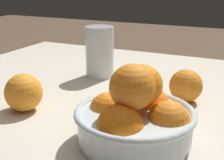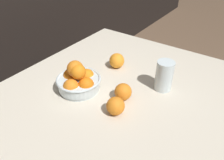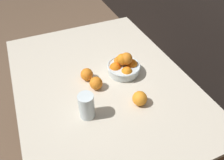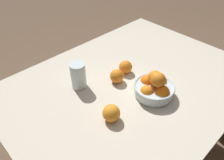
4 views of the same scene
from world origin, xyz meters
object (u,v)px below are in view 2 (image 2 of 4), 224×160
(orange_loose_front, at_px, (117,61))
(orange_loose_aside, at_px, (123,92))
(juice_glass, at_px, (164,77))
(fruit_bowl, at_px, (78,81))
(orange_loose_near_bowl, at_px, (116,106))

(orange_loose_front, xyz_separation_m, orange_loose_aside, (-0.21, -0.18, -0.00))
(juice_glass, bearing_deg, fruit_bowl, 126.28)
(orange_loose_near_bowl, relative_size, orange_loose_aside, 0.99)
(juice_glass, xyz_separation_m, orange_loose_aside, (-0.18, 0.12, -0.03))
(fruit_bowl, xyz_separation_m, orange_loose_near_bowl, (-0.03, -0.24, -0.01))
(orange_loose_near_bowl, bearing_deg, fruit_bowl, 81.88)
(orange_loose_front, height_order, orange_loose_aside, orange_loose_front)
(juice_glass, height_order, orange_loose_aside, juice_glass)
(orange_loose_front, bearing_deg, orange_loose_near_bowl, -146.87)
(juice_glass, distance_m, orange_loose_aside, 0.21)
(orange_loose_aside, bearing_deg, juice_glass, -33.22)
(orange_loose_near_bowl, bearing_deg, juice_glass, -18.22)
(juice_glass, relative_size, orange_loose_near_bowl, 1.90)
(fruit_bowl, distance_m, orange_loose_aside, 0.22)
(orange_loose_front, bearing_deg, juice_glass, -97.23)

